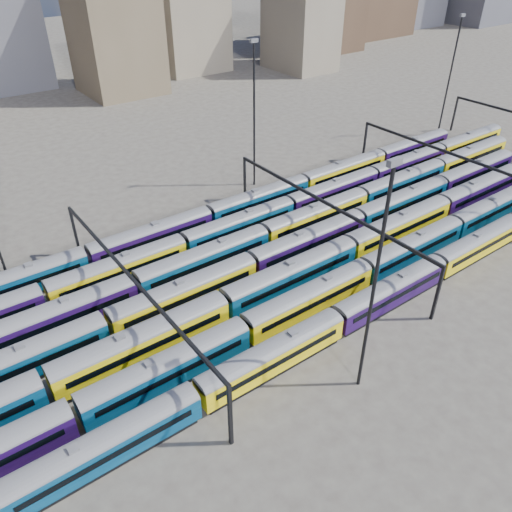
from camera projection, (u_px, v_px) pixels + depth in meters
ground at (269, 271)px, 70.45m from camera, size 500.00×500.00×0.00m
rake_0 at (438, 264)px, 67.60m from camera, size 113.18×2.76×4.64m
rake_1 at (413, 246)px, 71.34m from camera, size 137.27×2.87×4.82m
rake_2 at (349, 247)px, 70.74m from camera, size 127.32×3.10×5.23m
rake_3 at (251, 263)px, 67.44m from camera, size 123.08×3.00×5.05m
rake_4 at (316, 214)px, 78.80m from camera, size 102.65×3.01×5.06m
rake_5 at (289, 205)px, 81.57m from camera, size 118.31×2.89×4.85m
rake_6 at (259, 198)px, 83.71m from camera, size 98.84×2.90×4.87m
gantry_1 at (131, 283)px, 56.80m from camera, size 0.35×40.35×8.03m
gantry_2 at (325, 209)px, 71.62m from camera, size 0.35×40.35×8.03m
gantry_3 at (452, 160)px, 86.43m from camera, size 0.35×40.35×8.03m
mast_2 at (375, 278)px, 45.50m from camera, size 1.40×0.50×25.60m
mast_3 at (254, 111)px, 86.14m from camera, size 1.40×0.50×25.60m
mast_5 at (451, 73)px, 108.16m from camera, size 1.40×0.50×25.60m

